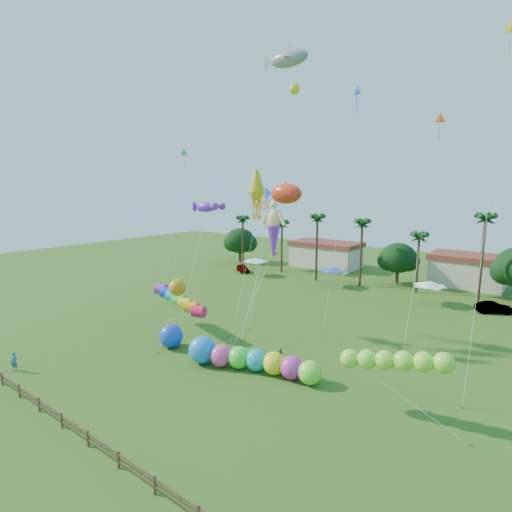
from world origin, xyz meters
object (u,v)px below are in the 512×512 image
Objects in this scene: blue_ball at (171,336)px; spectator_a at (14,361)px; car_b at (494,308)px; car_a at (243,268)px; caterpillar_inflatable at (248,359)px; spectator_b at (279,358)px.

spectator_a is at bearing -120.16° from blue_ball.
car_a is at bearing 59.81° from car_b.
blue_ball reaches higher than car_a.
car_a is at bearing 117.96° from blue_ball.
car_a is 34.28m from blue_ball.
car_b is at bearing 53.18° from blue_ball.
blue_ball is (6.40, 11.01, 0.31)m from spectator_a.
blue_ball is at bearing 168.81° from caterpillar_inflatable.
car_b reaches higher than car_a.
spectator_b is at bearing 126.32° from car_b.
car_b is at bearing 49.91° from caterpillar_inflatable.
blue_ball is at bearing -117.45° from car_a.
spectator_b is 10.81m from blue_ball.
blue_ball is at bearing -103.39° from spectator_b.
caterpillar_inflatable is (-13.90, -29.62, 0.31)m from car_b.
car_a is 1.77× the size of blue_ball.
car_a is 38.67m from car_b.
spectator_b is (16.90, 13.53, 0.06)m from spectator_a.
blue_ball is (-8.70, -0.57, 0.13)m from caterpillar_inflatable.
spectator_a is 0.93× the size of spectator_b.
spectator_a is (9.67, -41.29, 0.13)m from car_a.
car_b is 1.84× the size of blue_ball.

